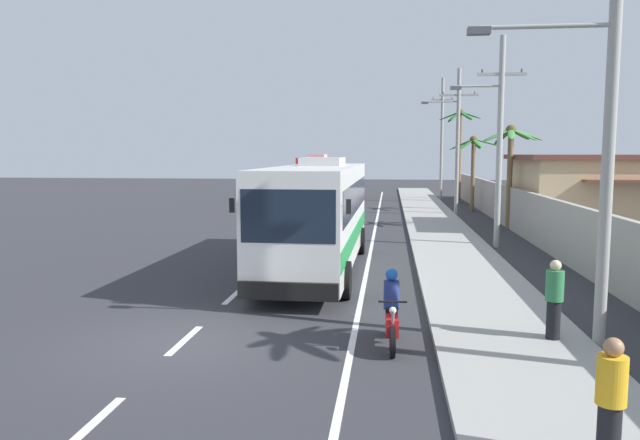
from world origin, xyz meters
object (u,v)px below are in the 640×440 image
object	(u,v)px
coach_bus_foreground	(318,212)
utility_pole_distant	(442,137)
palm_nearest	(460,141)
utility_pole_far	(456,138)
utility_pole_mid	(498,137)
utility_pole_nearest	(604,118)
coach_bus_far_lane	(320,175)
palm_fourth	(473,155)
palm_second	(511,151)
pedestrian_near_kerb	(611,399)
motorcycle_beside_bus	(391,314)
pedestrian_midwalk	(554,298)

from	to	relation	value
coach_bus_foreground	utility_pole_distant	xyz separation A→B (m)	(6.72, 32.16, 3.31)
utility_pole_distant	palm_nearest	xyz separation A→B (m)	(1.12, -3.31, -0.34)
utility_pole_far	utility_pole_distant	size ratio (longest dim) A/B	0.90
utility_pole_mid	utility_pole_nearest	bearing A→B (deg)	-91.22
utility_pole_mid	utility_pole_distant	distance (m)	26.46
coach_bus_far_lane	utility_pole_mid	size ratio (longest dim) A/B	1.37
utility_pole_nearest	palm_fourth	size ratio (longest dim) A/B	1.67
utility_pole_distant	palm_second	bearing A→B (deg)	-84.71
coach_bus_foreground	pedestrian_near_kerb	world-z (taller)	coach_bus_foreground
motorcycle_beside_bus	utility_pole_mid	xyz separation A→B (m)	(4.34, 13.54, 3.97)
pedestrian_near_kerb	utility_pole_distant	world-z (taller)	utility_pole_distant
utility_pole_nearest	utility_pole_mid	world-z (taller)	utility_pole_mid
palm_fourth	coach_bus_foreground	bearing A→B (deg)	-110.20
utility_pole_far	utility_pole_distant	xyz separation A→B (m)	(0.19, 13.23, 0.37)
pedestrian_near_kerb	pedestrian_midwalk	xyz separation A→B (m)	(0.67, 5.10, 0.03)
palm_nearest	palm_fourth	xyz separation A→B (m)	(0.12, -7.21, -1.15)
utility_pole_far	palm_nearest	distance (m)	10.00
utility_pole_far	palm_second	size ratio (longest dim) A/B	1.70
utility_pole_far	palm_fourth	distance (m)	3.26
pedestrian_near_kerb	palm_second	world-z (taller)	palm_second
pedestrian_near_kerb	palm_fourth	bearing A→B (deg)	87.30
palm_nearest	palm_fourth	distance (m)	7.30
pedestrian_midwalk	palm_second	bearing A→B (deg)	-87.94
utility_pole_nearest	coach_bus_foreground	bearing A→B (deg)	130.90
pedestrian_midwalk	utility_pole_nearest	distance (m)	3.69
palm_second	utility_pole_far	bearing A→B (deg)	106.85
motorcycle_beside_bus	pedestrian_midwalk	bearing A→B (deg)	6.43
utility_pole_far	palm_nearest	xyz separation A→B (m)	(1.32, 9.91, 0.03)
pedestrian_midwalk	utility_pole_mid	xyz separation A→B (m)	(1.05, 13.16, 3.62)
pedestrian_near_kerb	utility_pole_nearest	world-z (taller)	utility_pole_nearest
utility_pole_nearest	palm_fourth	distance (m)	29.21
coach_bus_foreground	pedestrian_midwalk	xyz separation A→B (m)	(5.75, -7.46, -0.97)
utility_pole_far	utility_pole_nearest	bearing A→B (deg)	-90.03
palm_fourth	utility_pole_distant	bearing A→B (deg)	96.73
motorcycle_beside_bus	utility_pole_distant	distance (m)	40.48
utility_pole_nearest	palm_second	xyz separation A→B (m)	(2.06, 19.71, -0.56)
motorcycle_beside_bus	palm_nearest	bearing A→B (deg)	81.63
coach_bus_foreground	utility_pole_far	xyz separation A→B (m)	(6.53, 18.93, 2.94)
utility_pole_far	palm_second	bearing A→B (deg)	-73.15
pedestrian_near_kerb	palm_nearest	xyz separation A→B (m)	(2.77, 41.41, 3.97)
coach_bus_far_lane	utility_pole_distant	size ratio (longest dim) A/B	1.16
palm_second	coach_bus_far_lane	bearing A→B (deg)	121.01
coach_bus_far_lane	utility_pole_mid	distance (m)	29.04
pedestrian_near_kerb	palm_fourth	distance (m)	34.44
pedestrian_midwalk	palm_fourth	world-z (taller)	palm_fourth
utility_pole_far	coach_bus_far_lane	bearing A→B (deg)	126.79
coach_bus_far_lane	coach_bus_foreground	bearing A→B (deg)	-83.48
pedestrian_midwalk	utility_pole_nearest	xyz separation A→B (m)	(0.77, -0.06, 3.61)
pedestrian_near_kerb	utility_pole_far	xyz separation A→B (m)	(1.45, 31.49, 3.94)
motorcycle_beside_bus	utility_pole_nearest	xyz separation A→B (m)	(4.06, 0.31, 3.96)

